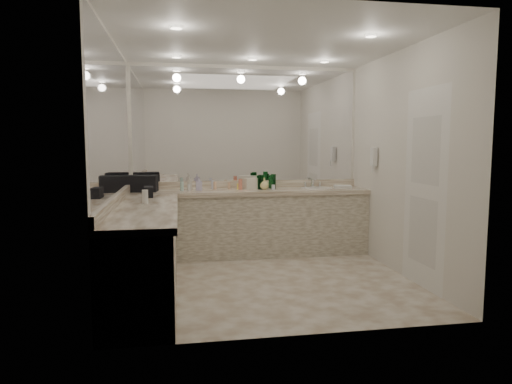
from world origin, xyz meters
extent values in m
plane|color=beige|center=(0.00, 0.00, 0.00)|extent=(3.20, 3.20, 0.00)
plane|color=white|center=(0.00, 0.00, 2.60)|extent=(3.20, 3.20, 0.00)
cube|color=silver|center=(0.00, 1.50, 1.30)|extent=(3.20, 0.02, 2.60)
cube|color=silver|center=(-1.60, 0.00, 1.30)|extent=(0.02, 3.00, 2.60)
cube|color=silver|center=(1.60, 0.00, 1.30)|extent=(0.02, 3.00, 2.60)
cube|color=beige|center=(0.00, 1.20, 0.42)|extent=(3.20, 0.60, 0.84)
cube|color=#EFE1CB|center=(0.00, 1.19, 0.87)|extent=(3.20, 0.64, 0.06)
cube|color=beige|center=(-1.30, -0.30, 0.42)|extent=(0.60, 2.40, 0.84)
cube|color=#EFE1CB|center=(-1.29, -0.30, 0.87)|extent=(0.64, 2.42, 0.06)
cube|color=#EFE1CB|center=(0.00, 1.48, 0.95)|extent=(3.20, 0.04, 0.10)
cube|color=#EFE1CB|center=(-1.58, 0.00, 0.95)|extent=(0.04, 3.00, 0.10)
cube|color=white|center=(0.00, 1.49, 1.77)|extent=(3.12, 0.01, 1.55)
cube|color=white|center=(-1.59, 0.00, 1.77)|extent=(0.01, 2.92, 1.55)
cylinder|color=white|center=(0.95, 1.20, 0.90)|extent=(0.44, 0.44, 0.03)
cube|color=silver|center=(0.95, 1.41, 0.97)|extent=(0.24, 0.16, 0.14)
cube|color=white|center=(1.56, 0.70, 1.35)|extent=(0.06, 0.10, 0.24)
cube|color=white|center=(1.59, -0.50, 1.05)|extent=(0.02, 0.82, 2.10)
cube|color=black|center=(-1.42, 1.17, 1.01)|extent=(0.41, 0.28, 0.22)
cube|color=black|center=(-1.30, 0.53, 0.96)|extent=(0.11, 0.23, 0.12)
cube|color=silver|center=(0.06, 1.27, 0.98)|extent=(0.30, 0.23, 0.15)
cube|color=white|center=(1.31, 1.16, 0.92)|extent=(0.26, 0.19, 0.04)
cylinder|color=white|center=(-1.30, -0.05, 0.97)|extent=(0.06, 0.06, 0.15)
imported|color=beige|center=(-0.81, 1.28, 1.00)|extent=(0.10, 0.10, 0.19)
imported|color=#B5ACCA|center=(-0.69, 1.19, 0.99)|extent=(0.08, 0.08, 0.18)
imported|color=#FFEE95|center=(0.20, 1.19, 0.98)|extent=(0.16, 0.16, 0.16)
cylinder|color=#0E571F|center=(0.16, 1.20, 1.00)|extent=(0.07, 0.07, 0.20)
cylinder|color=#0E571F|center=(0.33, 1.35, 0.99)|extent=(0.06, 0.06, 0.18)
cylinder|color=#0E571F|center=(0.14, 1.22, 0.99)|extent=(0.07, 0.07, 0.19)
cylinder|color=#0E571F|center=(0.33, 1.20, 1.00)|extent=(0.07, 0.07, 0.21)
cylinder|color=silver|center=(0.32, 1.15, 0.93)|extent=(0.05, 0.05, 0.07)
cylinder|color=white|center=(-0.82, 1.16, 0.94)|extent=(0.04, 0.04, 0.09)
cylinder|color=#E0B28C|center=(-0.46, 1.30, 0.95)|extent=(0.04, 0.04, 0.10)
cylinder|color=#E0B28C|center=(-0.27, 1.27, 0.95)|extent=(0.04, 0.04, 0.10)
cylinder|color=#3F3F4C|center=(0.00, 1.20, 0.95)|extent=(0.05, 0.05, 0.10)
cylinder|color=silver|center=(-0.49, 1.32, 0.96)|extent=(0.04, 0.04, 0.13)
cylinder|color=#E57F66|center=(-0.13, 1.21, 0.97)|extent=(0.05, 0.05, 0.14)
cylinder|color=#F2D84C|center=(-0.15, 1.23, 0.94)|extent=(0.04, 0.04, 0.08)
cylinder|color=silver|center=(-0.91, 1.15, 0.96)|extent=(0.05, 0.05, 0.13)
camera|label=1|loc=(-0.96, -4.89, 1.53)|focal=32.00mm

